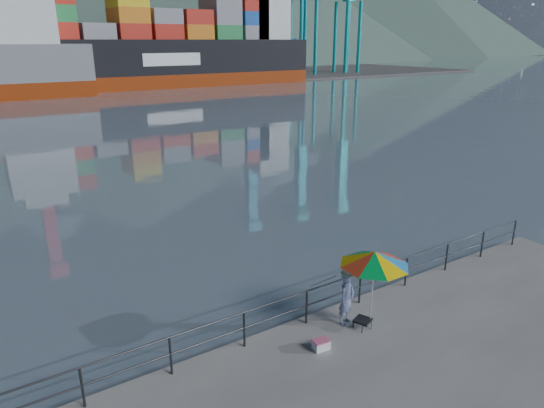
{
  "coord_description": "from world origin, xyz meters",
  "views": [
    {
      "loc": [
        -6.28,
        -7.66,
        7.54
      ],
      "look_at": [
        2.67,
        6.0,
        2.0
      ],
      "focal_mm": 32.0,
      "sensor_mm": 36.0,
      "label": 1
    }
  ],
  "objects": [
    {
      "name": "container_stacks",
      "position": [
        33.83,
        93.15,
        3.5
      ],
      "size": [
        58.0,
        5.4,
        7.8
      ],
      "color": "#194CA5",
      "rests_on": "ground"
    },
    {
      "name": "cooler_bag",
      "position": [
        0.58,
        0.52,
        0.12
      ],
      "size": [
        0.44,
        0.32,
        0.24
      ],
      "primitive_type": "cube",
      "rotation": [
        0.0,
        0.0,
        -0.12
      ],
      "color": "white",
      "rests_on": "ground"
    },
    {
      "name": "beach_umbrella",
      "position": [
        2.33,
        0.56,
        2.09
      ],
      "size": [
        2.47,
        2.47,
        2.29
      ],
      "color": "white",
      "rests_on": "ground"
    },
    {
      "name": "fishing_rod",
      "position": [
        1.83,
        2.05,
        0.0
      ],
      "size": [
        0.4,
        1.62,
        1.17
      ],
      "primitive_type": "cylinder",
      "rotation": [
        0.96,
        0.0,
        -0.23
      ],
      "color": "black",
      "rests_on": "ground"
    },
    {
      "name": "far_dock",
      "position": [
        10.0,
        93.0,
        0.0
      ],
      "size": [
        200.0,
        40.0,
        0.4
      ],
      "primitive_type": "cube",
      "color": "#514F4C",
      "rests_on": "ground"
    },
    {
      "name": "container_ship",
      "position": [
        27.14,
        75.47,
        5.87
      ],
      "size": [
        55.18,
        9.2,
        18.1
      ],
      "color": "maroon",
      "rests_on": "ground"
    },
    {
      "name": "fisherman",
      "position": [
        1.94,
        1.11,
        0.75
      ],
      "size": [
        0.63,
        0.5,
        1.51
      ],
      "primitive_type": "imported",
      "rotation": [
        0.0,
        0.0,
        0.27
      ],
      "color": "#354591",
      "rests_on": "ground"
    },
    {
      "name": "guardrail",
      "position": [
        0.0,
        1.7,
        0.52
      ],
      "size": [
        22.0,
        0.06,
        1.03
      ],
      "color": "#2D3033",
      "rests_on": "ground"
    },
    {
      "name": "folding_stool",
      "position": [
        2.14,
        0.64,
        0.15
      ],
      "size": [
        0.55,
        0.55,
        0.28
      ],
      "color": "black",
      "rests_on": "ground"
    }
  ]
}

